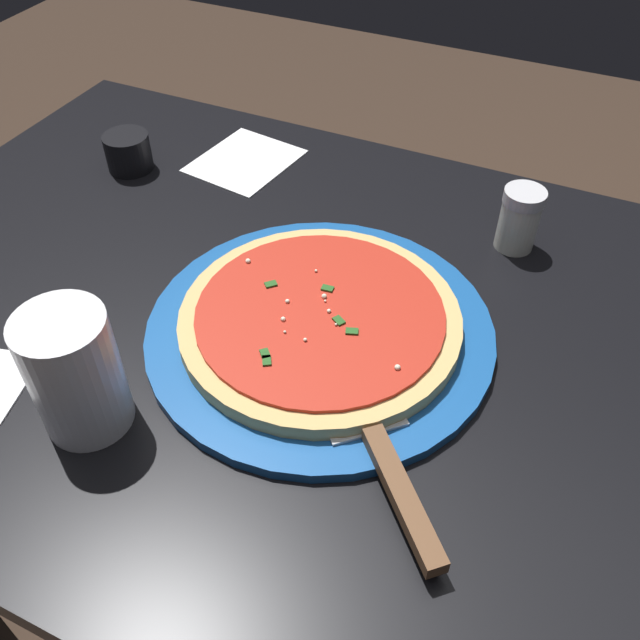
% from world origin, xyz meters
% --- Properties ---
extents(ground_plane, '(5.00, 5.00, 0.00)m').
position_xyz_m(ground_plane, '(0.00, 0.00, 0.00)').
color(ground_plane, '#38281E').
extents(restaurant_table, '(1.04, 0.72, 0.75)m').
position_xyz_m(restaurant_table, '(0.00, 0.00, 0.60)').
color(restaurant_table, black).
rests_on(restaurant_table, ground_plane).
extents(serving_plate, '(0.34, 0.34, 0.01)m').
position_xyz_m(serving_plate, '(-0.03, 0.01, 0.76)').
color(serving_plate, '#195199').
rests_on(serving_plate, restaurant_table).
extents(pizza, '(0.28, 0.28, 0.02)m').
position_xyz_m(pizza, '(-0.03, 0.01, 0.77)').
color(pizza, '#DBB26B').
rests_on(pizza, serving_plate).
extents(pizza_server, '(0.18, 0.19, 0.01)m').
position_xyz_m(pizza_server, '(-0.15, 0.13, 0.77)').
color(pizza_server, silver).
rests_on(pizza_server, serving_plate).
extents(cup_tall_drink, '(0.08, 0.08, 0.12)m').
position_xyz_m(cup_tall_drink, '(0.11, 0.19, 0.81)').
color(cup_tall_drink, silver).
rests_on(cup_tall_drink, restaurant_table).
extents(cup_small_sauce, '(0.06, 0.06, 0.05)m').
position_xyz_m(cup_small_sauce, '(0.32, -0.16, 0.77)').
color(cup_small_sauce, black).
rests_on(cup_small_sauce, restaurant_table).
extents(napkin_folded_right, '(0.13, 0.15, 0.00)m').
position_xyz_m(napkin_folded_right, '(0.19, -0.24, 0.75)').
color(napkin_folded_right, white).
rests_on(napkin_folded_right, restaurant_table).
extents(parmesan_shaker, '(0.05, 0.05, 0.07)m').
position_xyz_m(parmesan_shaker, '(-0.18, -0.21, 0.79)').
color(parmesan_shaker, silver).
rests_on(parmesan_shaker, restaurant_table).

